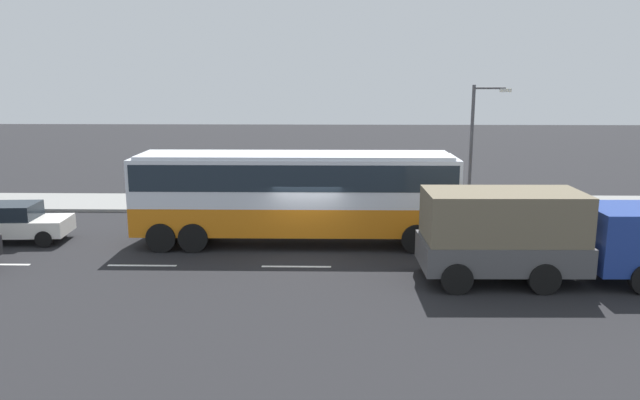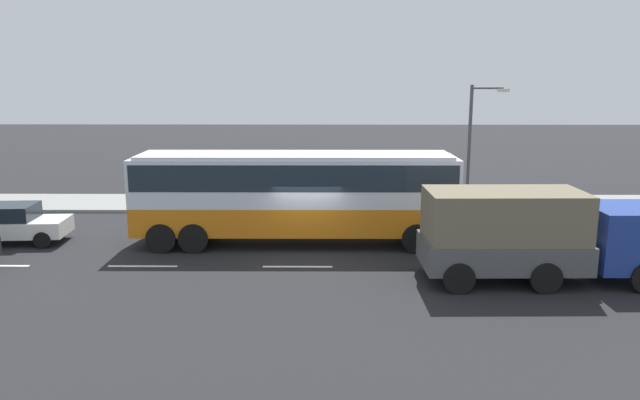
{
  "view_description": "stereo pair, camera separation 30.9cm",
  "coord_description": "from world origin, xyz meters",
  "px_view_note": "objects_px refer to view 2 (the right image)",
  "views": [
    {
      "loc": [
        0.97,
        -21.92,
        6.45
      ],
      "look_at": [
        0.43,
        1.17,
        1.71
      ],
      "focal_mm": 34.06,
      "sensor_mm": 36.0,
      "label": 1
    },
    {
      "loc": [
        0.66,
        -21.93,
        6.45
      ],
      "look_at": [
        0.43,
        1.17,
        1.71
      ],
      "focal_mm": 34.06,
      "sensor_mm": 36.0,
      "label": 2
    }
  ],
  "objects_px": {
    "coach_bus": "(295,189)",
    "street_lamp": "(474,138)",
    "cargo_truck": "(535,233)",
    "pedestrian_near_curb": "(366,186)",
    "pedestrian_at_crossing": "(266,187)",
    "car_yellow_taxi": "(613,225)",
    "car_white_minivan": "(9,223)"
  },
  "relations": [
    {
      "from": "coach_bus",
      "to": "cargo_truck",
      "type": "bearing_deg",
      "value": -28.58
    },
    {
      "from": "pedestrian_near_curb",
      "to": "car_white_minivan",
      "type": "bearing_deg",
      "value": -118.16
    },
    {
      "from": "car_white_minivan",
      "to": "street_lamp",
      "type": "distance_m",
      "value": 20.33
    },
    {
      "from": "car_white_minivan",
      "to": "pedestrian_at_crossing",
      "type": "height_order",
      "value": "pedestrian_at_crossing"
    },
    {
      "from": "car_yellow_taxi",
      "to": "pedestrian_near_curb",
      "type": "relative_size",
      "value": 2.78
    },
    {
      "from": "cargo_truck",
      "to": "car_yellow_taxi",
      "type": "distance_m",
      "value": 6.17
    },
    {
      "from": "pedestrian_at_crossing",
      "to": "cargo_truck",
      "type": "bearing_deg",
      "value": -40.83
    },
    {
      "from": "coach_bus",
      "to": "street_lamp",
      "type": "xyz_separation_m",
      "value": [
        8.14,
        5.68,
        1.39
      ]
    },
    {
      "from": "pedestrian_at_crossing",
      "to": "street_lamp",
      "type": "xyz_separation_m",
      "value": [
        9.88,
        -0.5,
        2.49
      ]
    },
    {
      "from": "cargo_truck",
      "to": "pedestrian_near_curb",
      "type": "distance_m",
      "value": 12.1
    },
    {
      "from": "car_white_minivan",
      "to": "car_yellow_taxi",
      "type": "height_order",
      "value": "car_white_minivan"
    },
    {
      "from": "car_white_minivan",
      "to": "street_lamp",
      "type": "bearing_deg",
      "value": 12.15
    },
    {
      "from": "pedestrian_near_curb",
      "to": "street_lamp",
      "type": "relative_size",
      "value": 0.27
    },
    {
      "from": "coach_bus",
      "to": "pedestrian_near_curb",
      "type": "distance_m",
      "value": 7.74
    },
    {
      "from": "cargo_truck",
      "to": "street_lamp",
      "type": "relative_size",
      "value": 1.27
    },
    {
      "from": "street_lamp",
      "to": "coach_bus",
      "type": "bearing_deg",
      "value": -145.12
    },
    {
      "from": "car_white_minivan",
      "to": "car_yellow_taxi",
      "type": "distance_m",
      "value": 23.46
    },
    {
      "from": "car_white_minivan",
      "to": "car_yellow_taxi",
      "type": "xyz_separation_m",
      "value": [
        23.46,
        -0.05,
        -0.01
      ]
    },
    {
      "from": "car_white_minivan",
      "to": "pedestrian_at_crossing",
      "type": "bearing_deg",
      "value": 28.91
    },
    {
      "from": "car_yellow_taxi",
      "to": "pedestrian_near_curb",
      "type": "distance_m",
      "value": 11.46
    },
    {
      "from": "coach_bus",
      "to": "pedestrian_near_curb",
      "type": "relative_size",
      "value": 7.7
    },
    {
      "from": "cargo_truck",
      "to": "car_white_minivan",
      "type": "xyz_separation_m",
      "value": [
        -19.0,
        4.24,
        -0.77
      ]
    },
    {
      "from": "coach_bus",
      "to": "pedestrian_at_crossing",
      "type": "relative_size",
      "value": 7.37
    },
    {
      "from": "cargo_truck",
      "to": "pedestrian_at_crossing",
      "type": "relative_size",
      "value": 4.5
    },
    {
      "from": "pedestrian_at_crossing",
      "to": "street_lamp",
      "type": "relative_size",
      "value": 0.28
    },
    {
      "from": "car_white_minivan",
      "to": "street_lamp",
      "type": "relative_size",
      "value": 0.73
    },
    {
      "from": "coach_bus",
      "to": "pedestrian_at_crossing",
      "type": "xyz_separation_m",
      "value": [
        -1.74,
        6.18,
        -1.09
      ]
    },
    {
      "from": "cargo_truck",
      "to": "car_white_minivan",
      "type": "bearing_deg",
      "value": 166.35
    },
    {
      "from": "car_yellow_taxi",
      "to": "pedestrian_near_curb",
      "type": "height_order",
      "value": "pedestrian_near_curb"
    },
    {
      "from": "coach_bus",
      "to": "street_lamp",
      "type": "bearing_deg",
      "value": 34.56
    },
    {
      "from": "cargo_truck",
      "to": "street_lamp",
      "type": "bearing_deg",
      "value": 87.04
    },
    {
      "from": "coach_bus",
      "to": "pedestrian_at_crossing",
      "type": "height_order",
      "value": "coach_bus"
    }
  ]
}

